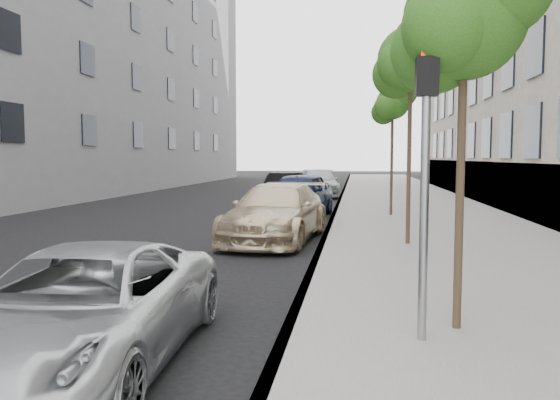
% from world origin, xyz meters
% --- Properties ---
extents(ground, '(160.00, 160.00, 0.00)m').
position_xyz_m(ground, '(0.00, 0.00, 0.00)').
color(ground, black).
rests_on(ground, ground).
extents(sidewalk, '(6.40, 72.00, 0.14)m').
position_xyz_m(sidewalk, '(4.30, 24.00, 0.07)').
color(sidewalk, gray).
rests_on(sidewalk, ground).
extents(curb, '(0.15, 72.00, 0.14)m').
position_xyz_m(curb, '(1.18, 24.00, 0.07)').
color(curb, '#9E9B93').
rests_on(curb, ground).
extents(tree_near, '(1.74, 1.54, 4.52)m').
position_xyz_m(tree_near, '(3.23, 1.50, 3.79)').
color(tree_near, '#38281C').
rests_on(tree_near, sidewalk).
extents(tree_mid, '(1.85, 1.65, 5.24)m').
position_xyz_m(tree_mid, '(3.23, 8.00, 4.46)').
color(tree_mid, '#38281C').
rests_on(tree_mid, sidewalk).
extents(tree_far, '(1.55, 1.35, 4.71)m').
position_xyz_m(tree_far, '(3.23, 14.50, 4.07)').
color(tree_far, '#38281C').
rests_on(tree_far, sidewalk).
extents(signal_pole, '(0.24, 0.18, 3.26)m').
position_xyz_m(signal_pole, '(2.73, 1.00, 2.17)').
color(signal_pole, '#939699').
rests_on(signal_pole, sidewalk).
extents(minivan, '(2.27, 4.58, 1.25)m').
position_xyz_m(minivan, '(-0.83, 0.04, 0.62)').
color(minivan, silver).
rests_on(minivan, ground).
extents(suv, '(2.60, 5.31, 1.49)m').
position_xyz_m(suv, '(-0.10, 8.88, 0.74)').
color(suv, beige).
rests_on(suv, ground).
extents(sedan_blue, '(2.55, 5.04, 1.65)m').
position_xyz_m(sedan_blue, '(-0.10, 14.45, 0.82)').
color(sedan_blue, '#0F1933').
rests_on(sedan_blue, ground).
extents(sedan_black, '(1.92, 4.55, 1.46)m').
position_xyz_m(sedan_black, '(-1.29, 19.69, 0.73)').
color(sedan_black, black).
rests_on(sedan_black, ground).
extents(sedan_rear, '(2.59, 5.33, 1.49)m').
position_xyz_m(sedan_rear, '(-0.10, 25.08, 0.75)').
color(sedan_rear, '#ABAEB3').
rests_on(sedan_rear, ground).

